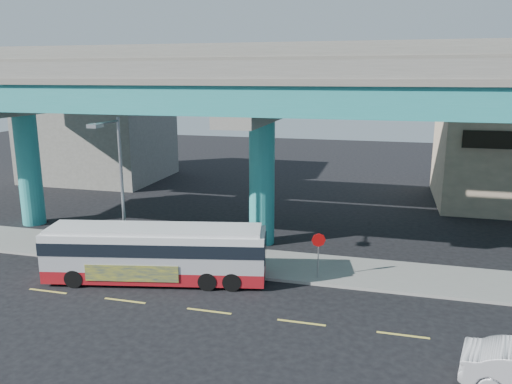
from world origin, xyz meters
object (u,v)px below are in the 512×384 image
(parked_car, at_px, (99,236))
(street_lamp, at_px, (115,171))
(stop_sign, at_px, (318,246))
(transit_bus, at_px, (156,252))

(parked_car, height_order, street_lamp, street_lamp)
(street_lamp, distance_m, stop_sign, 10.88)
(parked_car, relative_size, street_lamp, 0.48)
(parked_car, bearing_deg, stop_sign, -91.67)
(street_lamp, height_order, stop_sign, street_lamp)
(street_lamp, relative_size, stop_sign, 3.36)
(transit_bus, height_order, parked_car, transit_bus)
(transit_bus, height_order, stop_sign, transit_bus)
(transit_bus, xyz_separation_m, stop_sign, (7.65, 2.01, 0.27))
(street_lamp, bearing_deg, transit_bus, -25.45)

